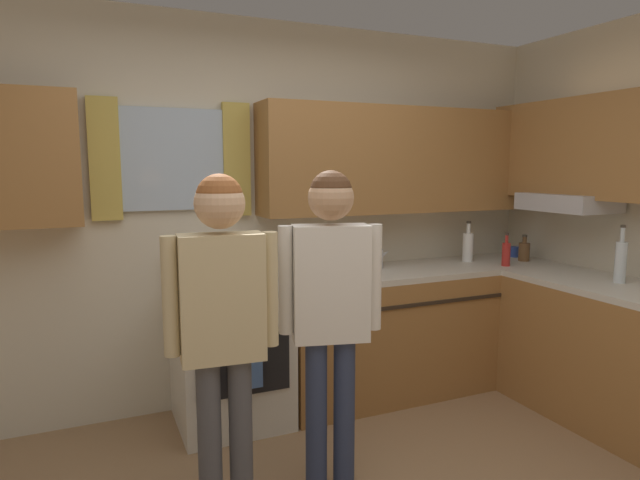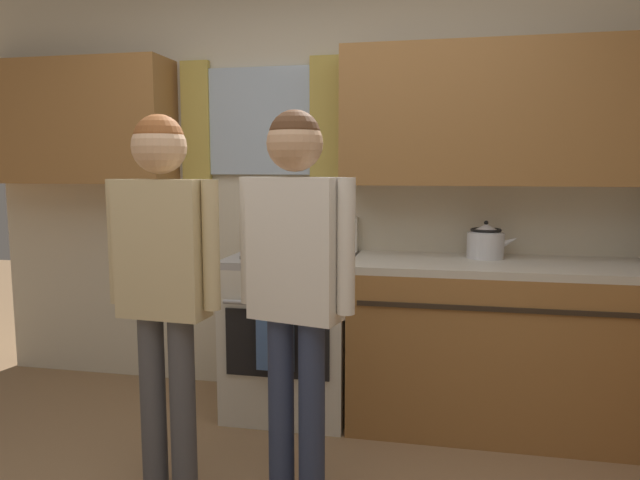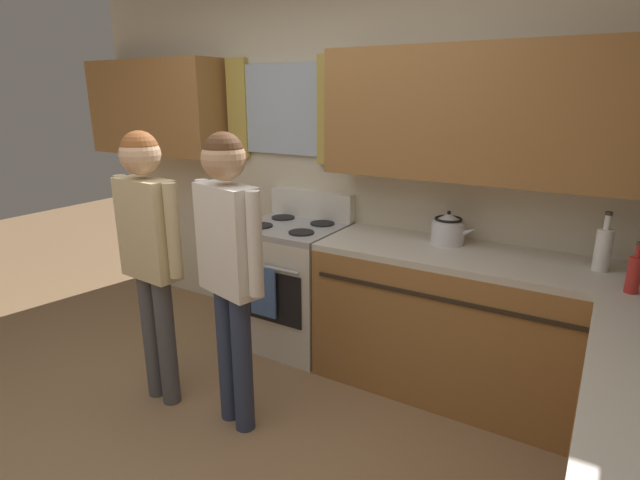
% 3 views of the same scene
% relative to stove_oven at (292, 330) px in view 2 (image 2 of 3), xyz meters
% --- Properties ---
extents(back_wall_unit, '(4.60, 0.42, 2.60)m').
position_rel_stove_oven_xyz_m(back_wall_unit, '(0.27, 0.27, 0.99)').
color(back_wall_unit, beige).
rests_on(back_wall_unit, ground).
extents(stove_oven, '(0.68, 0.67, 1.10)m').
position_rel_stove_oven_xyz_m(stove_oven, '(0.00, 0.00, 0.00)').
color(stove_oven, silver).
rests_on(stove_oven, ground).
extents(stovetop_kettle, '(0.27, 0.20, 0.21)m').
position_rel_stove_oven_xyz_m(stovetop_kettle, '(1.07, 0.13, 0.53)').
color(stovetop_kettle, silver).
rests_on(stovetop_kettle, kitchen_counter_run).
extents(adult_left, '(0.50, 0.22, 1.60)m').
position_rel_stove_oven_xyz_m(adult_left, '(-0.28, -1.00, 0.54)').
color(adult_left, '#4C4C51').
rests_on(adult_left, ground).
extents(adult_in_plaid, '(0.49, 0.24, 1.61)m').
position_rel_stove_oven_xyz_m(adult_in_plaid, '(0.26, -0.95, 0.55)').
color(adult_in_plaid, '#2D3856').
rests_on(adult_in_plaid, ground).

